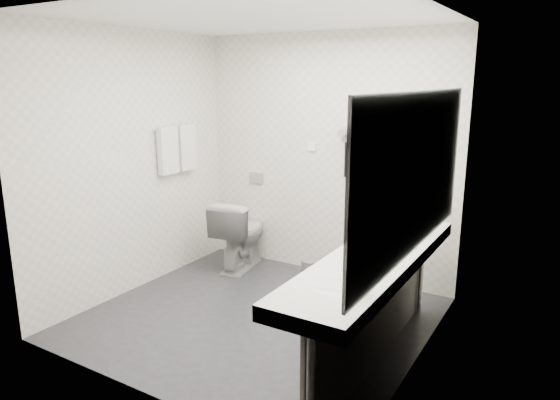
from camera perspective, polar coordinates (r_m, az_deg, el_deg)
The scene contains 30 objects.
floor at distance 4.58m, azimuth -2.65°, elevation -13.03°, with size 2.80×2.80×0.00m, color #2A2A2F.
ceiling at distance 4.12m, azimuth -3.04°, elevation 19.82°, with size 2.80×2.80×0.00m, color white.
wall_back at distance 5.29m, azimuth 5.08°, elevation 4.81°, with size 2.80×2.80×0.00m, color silver.
wall_front at distance 3.21m, azimuth -15.91°, elevation -1.39°, with size 2.80×2.80×0.00m, color silver.
wall_left at distance 5.08m, azimuth -16.09°, elevation 3.97°, with size 2.60×2.60×0.00m, color silver.
wall_right at distance 3.60m, azimuth 16.00°, elevation 0.21°, with size 2.60×2.60×0.00m, color silver.
vanity_counter at distance 3.62m, azimuth 10.46°, elevation -6.83°, with size 0.55×2.20×0.10m, color white.
vanity_panel at distance 3.78m, azimuth 10.54°, elevation -12.94°, with size 0.03×2.15×0.75m, color #979490.
vanity_post_near at distance 2.95m, azimuth 3.38°, elevation -21.07°, with size 0.06×0.06×0.75m, color silver.
vanity_post_far at distance 4.69m, azimuth 15.47°, elevation -7.88°, with size 0.06×0.06×0.75m, color silver.
mirror at distance 3.37m, azimuth 15.06°, elevation 2.88°, with size 0.02×2.20×1.05m, color #B2BCC6.
basin_near at distance 3.05m, azimuth 6.05°, elevation -9.95°, with size 0.40×0.31×0.05m, color white.
basin_far at distance 4.20m, azimuth 13.66°, elevation -3.65°, with size 0.40×0.31×0.05m, color white.
faucet_near at distance 2.95m, azimuth 9.57°, elevation -9.05°, with size 0.04×0.04×0.15m, color silver.
faucet_far at distance 4.12m, azimuth 16.31°, elevation -2.82°, with size 0.04×0.04×0.15m, color silver.
soap_bottle_a at distance 3.60m, azimuth 10.23°, elevation -5.31°, with size 0.04×0.04×0.09m, color white.
soap_bottle_b at distance 3.66m, azimuth 10.23°, elevation -4.99°, with size 0.07×0.07×0.09m, color white.
glass_left at distance 3.86m, azimuth 13.61°, elevation -4.17°, with size 0.05×0.05×0.10m, color silver.
toilet at distance 5.59m, azimuth -4.50°, elevation -3.78°, with size 0.43×0.76×0.77m, color white.
flush_plate at distance 5.74m, azimuth -2.68°, elevation 2.51°, with size 0.18×0.02×0.12m, color #B2B5BA.
pedal_bin at distance 5.18m, azimuth 3.41°, elevation -8.25°, with size 0.18×0.18×0.25m, color #B2B5BA.
bin_lid at distance 5.13m, azimuth 3.44°, elevation -6.85°, with size 0.18×0.18×0.01m, color #B2B5BA.
towel_rail at distance 5.39m, azimuth -11.63°, elevation 7.97°, with size 0.02×0.02×0.62m, color silver.
towel_near at distance 5.31m, azimuth -12.46°, elevation 5.45°, with size 0.07×0.24×0.48m, color white.
towel_far at distance 5.51m, azimuth -10.46°, elevation 5.84°, with size 0.07×0.24×0.48m, color white.
dryer_cradle at distance 5.12m, azimuth 7.52°, elevation 7.29°, with size 0.10×0.04×0.14m, color gray.
dryer_barrel at distance 5.06m, azimuth 7.21°, elevation 7.56°, with size 0.08×0.08×0.14m, color gray.
dryer_cord at distance 5.14m, azimuth 7.37°, elevation 4.50°, with size 0.02×0.02×0.35m, color black.
switch_plate_a at distance 5.33m, azimuth 3.59°, elevation 5.99°, with size 0.09×0.02×0.09m, color white.
switch_plate_b at distance 5.05m, azimuth 10.68°, elevation 5.36°, with size 0.09×0.02×0.09m, color white.
Camera 1 is at (2.29, -3.40, 2.05)m, focal length 32.57 mm.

